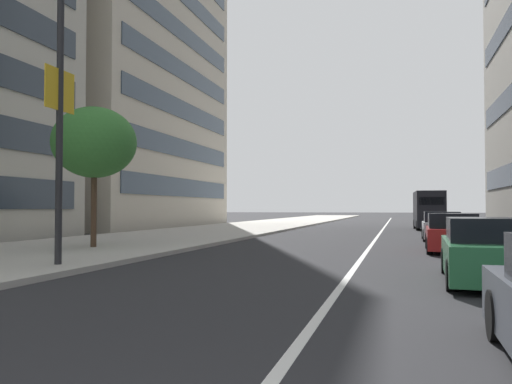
{
  "coord_description": "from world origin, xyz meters",
  "views": [
    {
      "loc": [
        -1.58,
        -1.15,
        1.62
      ],
      "look_at": [
        10.31,
        1.99,
        1.98
      ],
      "focal_mm": 37.87,
      "sensor_mm": 36.0,
      "label": 1
    }
  ],
  "objects_px": {
    "street_lamp_with_banners": "(72,56)",
    "car_mid_block_traffic": "(489,252)",
    "car_approaching_light": "(452,234)",
    "street_tree_mid_sidewalk": "(94,143)",
    "car_lead_in_lane": "(441,227)",
    "delivery_van_ahead": "(429,209)"
  },
  "relations": [
    {
      "from": "street_lamp_with_banners",
      "to": "car_mid_block_traffic",
      "type": "bearing_deg",
      "value": -88.42
    },
    {
      "from": "car_approaching_light",
      "to": "street_lamp_with_banners",
      "type": "height_order",
      "value": "street_lamp_with_banners"
    },
    {
      "from": "car_approaching_light",
      "to": "street_lamp_with_banners",
      "type": "xyz_separation_m",
      "value": [
        -8.81,
        10.15,
        4.93
      ]
    },
    {
      "from": "car_approaching_light",
      "to": "street_tree_mid_sidewalk",
      "type": "bearing_deg",
      "value": 104.56
    },
    {
      "from": "car_lead_in_lane",
      "to": "street_lamp_with_banners",
      "type": "xyz_separation_m",
      "value": [
        -16.03,
        10.32,
        4.93
      ]
    },
    {
      "from": "car_lead_in_lane",
      "to": "street_lamp_with_banners",
      "type": "distance_m",
      "value": 19.69
    },
    {
      "from": "delivery_van_ahead",
      "to": "car_approaching_light",
      "type": "bearing_deg",
      "value": 178.0
    },
    {
      "from": "street_lamp_with_banners",
      "to": "car_approaching_light",
      "type": "bearing_deg",
      "value": -49.05
    },
    {
      "from": "car_approaching_light",
      "to": "car_lead_in_lane",
      "type": "relative_size",
      "value": 1.05
    },
    {
      "from": "car_lead_in_lane",
      "to": "delivery_van_ahead",
      "type": "xyz_separation_m",
      "value": [
        13.96,
        -0.13,
        0.85
      ]
    },
    {
      "from": "car_mid_block_traffic",
      "to": "street_tree_mid_sidewalk",
      "type": "distance_m",
      "value": 14.61
    },
    {
      "from": "car_approaching_light",
      "to": "street_tree_mid_sidewalk",
      "type": "xyz_separation_m",
      "value": [
        -2.95,
        13.07,
        3.43
      ]
    },
    {
      "from": "car_mid_block_traffic",
      "to": "delivery_van_ahead",
      "type": "height_order",
      "value": "delivery_van_ahead"
    },
    {
      "from": "car_approaching_light",
      "to": "street_lamp_with_banners",
      "type": "distance_m",
      "value": 14.32
    },
    {
      "from": "car_lead_in_lane",
      "to": "delivery_van_ahead",
      "type": "height_order",
      "value": "delivery_van_ahead"
    },
    {
      "from": "street_tree_mid_sidewalk",
      "to": "car_lead_in_lane",
      "type": "bearing_deg",
      "value": -52.46
    },
    {
      "from": "car_lead_in_lane",
      "to": "street_lamp_with_banners",
      "type": "height_order",
      "value": "street_lamp_with_banners"
    },
    {
      "from": "car_lead_in_lane",
      "to": "street_lamp_with_banners",
      "type": "relative_size",
      "value": 0.45
    },
    {
      "from": "car_mid_block_traffic",
      "to": "street_tree_mid_sidewalk",
      "type": "bearing_deg",
      "value": 69.42
    },
    {
      "from": "car_mid_block_traffic",
      "to": "street_lamp_with_banners",
      "type": "xyz_separation_m",
      "value": [
        -0.28,
        10.14,
        4.94
      ]
    },
    {
      "from": "car_mid_block_traffic",
      "to": "car_approaching_light",
      "type": "xyz_separation_m",
      "value": [
        8.53,
        -0.02,
        0.01
      ]
    },
    {
      "from": "car_mid_block_traffic",
      "to": "street_tree_mid_sidewalk",
      "type": "relative_size",
      "value": 0.88
    }
  ]
}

